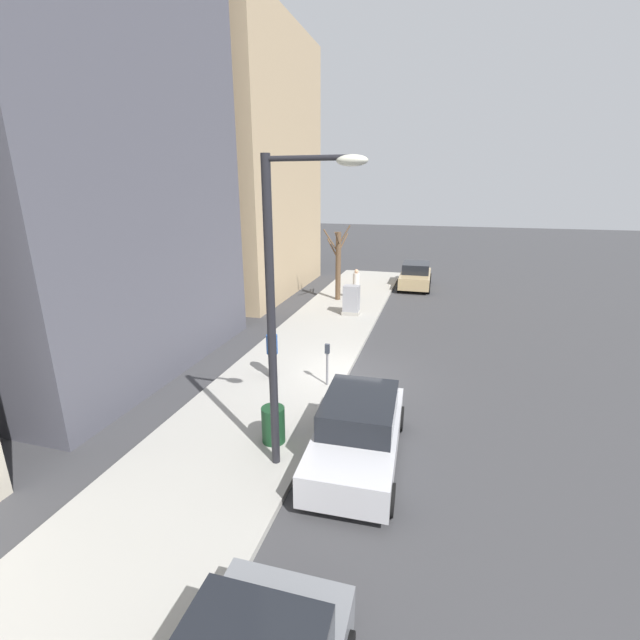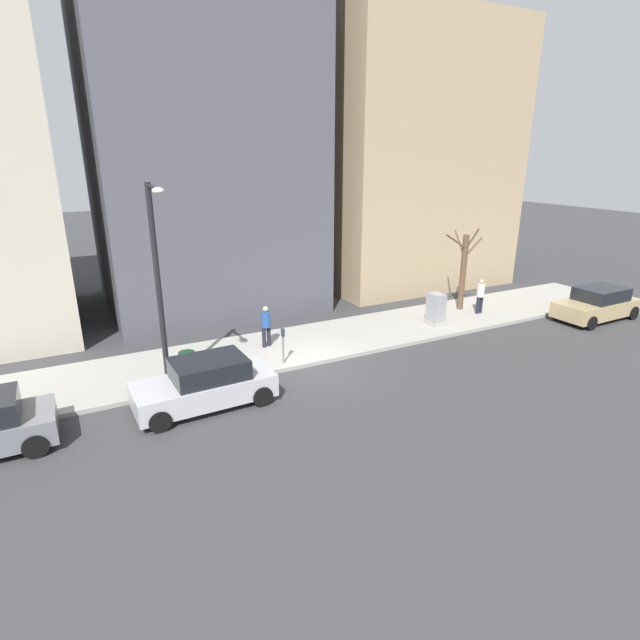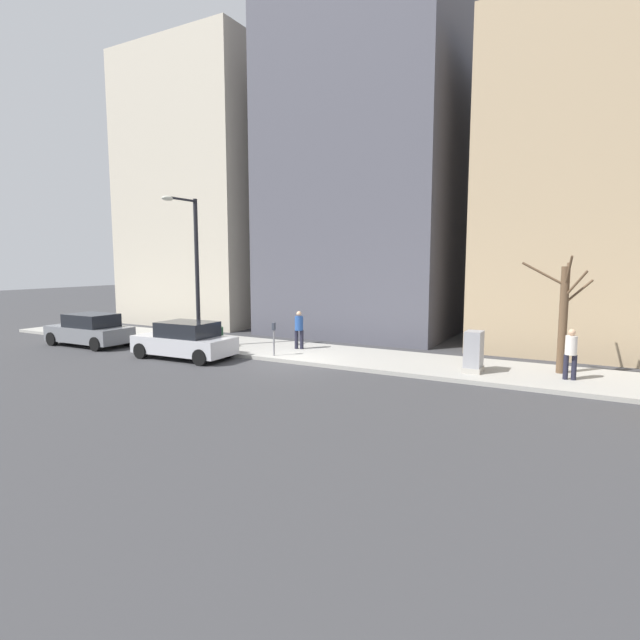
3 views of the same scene
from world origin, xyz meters
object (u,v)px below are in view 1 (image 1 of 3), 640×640
Objects in this scene: parking_meter at (327,360)px; utility_box at (351,300)px; parked_car_silver at (358,431)px; parked_car_tan at (415,276)px; trash_bin at (273,425)px; pedestrian_midblock at (272,350)px; bare_tree at (338,263)px; office_tower_left at (206,167)px; pedestrian_near_meter at (356,282)px; streetlamp at (283,296)px.

utility_box is at bearing -83.73° from parking_meter.
parked_car_tan is at bearing -92.35° from parked_car_silver.
trash_bin is 3.74m from pedestrian_midblock.
bare_tree reaches higher than utility_box.
parking_meter is 0.34× the size of bare_tree.
utility_box is at bearing 156.98° from office_tower_left.
pedestrian_midblock reaches higher than parked_car_silver.
pedestrian_near_meter is 11.10m from office_tower_left.
trash_bin is 0.06× the size of office_tower_left.
pedestrian_near_meter is at bearing -80.75° from parked_car_silver.
pedestrian_near_meter is at bearing -84.71° from streetlamp.
office_tower_left reaches higher than pedestrian_midblock.
pedestrian_midblock is (2.01, -4.18, -2.93)m from streetlamp.
trash_bin is at bearing 92.06° from utility_box.
parked_car_tan is 6.36m from bare_tree.
bare_tree reaches higher than parked_car_silver.
utility_box is 12.18m from office_tower_left.
parked_car_silver is at bearing 105.38° from bare_tree.
trash_bin is at bearing -50.25° from streetlamp.
office_tower_left is (12.05, -15.10, 6.41)m from parked_car_silver.
pedestrian_near_meter is (-0.95, -0.32, -1.06)m from bare_tree.
pedestrian_near_meter is (1.21, -10.72, 0.11)m from parking_meter.
parked_car_silver is 2.57× the size of pedestrian_midblock.
pedestrian_near_meter is 1.00× the size of pedestrian_midblock.
streetlamp reaches higher than pedestrian_near_meter.
bare_tree is at bearing -82.92° from trash_bin.
streetlamp is 1.62× the size of bare_tree.
utility_box reaches higher than trash_bin.
bare_tree is (3.77, -13.69, 1.42)m from parked_car_silver.
pedestrian_near_meter reaches higher than trash_bin.
pedestrian_midblock is (0.99, 7.66, 0.24)m from utility_box.
office_tower_left reaches higher than pedestrian_near_meter.
bare_tree is at bearing 170.30° from office_tower_left.
parking_meter is at bearing -87.67° from streetlamp.
bare_tree is at bearing 165.25° from pedestrian_midblock.
parking_meter is 0.09× the size of office_tower_left.
parking_meter reaches higher than trash_bin.
pedestrian_midblock is (1.39, -3.44, 0.49)m from trash_bin.
bare_tree is 0.28× the size of office_tower_left.
pedestrian_midblock reaches higher than utility_box.
pedestrian_near_meter is (2.89, 4.54, 0.35)m from parked_car_tan.
parking_meter is 1.50× the size of trash_bin.
parked_car_tan is at bearing -108.63° from utility_box.
office_tower_left is (8.60, -11.74, 6.06)m from pedestrian_midblock.
pedestrian_midblock is at bearing 168.58° from pedestrian_near_meter.
utility_box is at bearing -79.55° from parked_car_silver.
parked_car_silver is at bearing -176.65° from pedestrian_near_meter.
streetlamp reaches higher than utility_box.
pedestrian_near_meter is (1.37, -14.83, -2.93)m from streetlamp.
trash_bin is (2.14, 18.63, -0.14)m from parked_car_tan.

